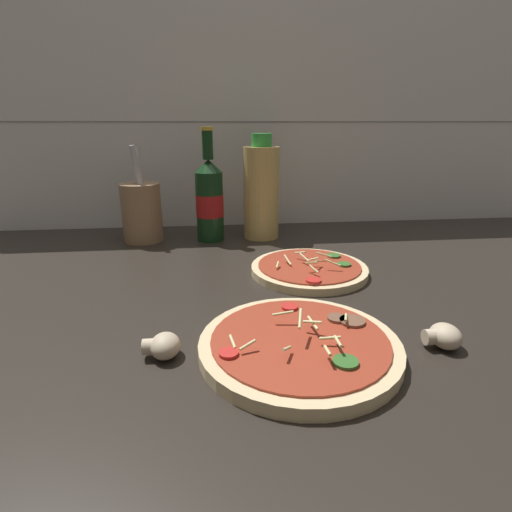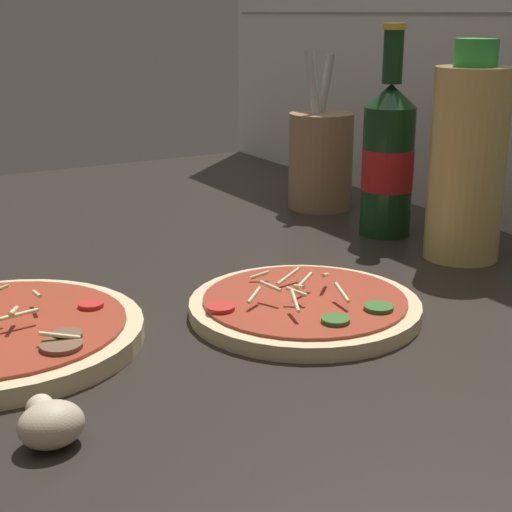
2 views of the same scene
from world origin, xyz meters
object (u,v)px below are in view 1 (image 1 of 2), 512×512
pizza_near (300,345)px  oil_bottle (261,191)px  beer_bottle (210,199)px  pizza_far (309,269)px  mushroom_left (163,346)px  mushroom_right (444,336)px  utensil_crock (142,211)px

pizza_near → oil_bottle: 54.07cm
beer_bottle → oil_bottle: size_ratio=1.06×
pizza_far → beer_bottle: beer_bottle is taller
oil_bottle → mushroom_left: size_ratio=5.45×
mushroom_left → mushroom_right: 35.44cm
pizza_near → mushroom_left: (-16.85, 0.75, 0.54)cm
utensil_crock → pizza_near: bearing=-62.7°
beer_bottle → oil_bottle: (12.55, 1.17, 1.53)cm
mushroom_left → utensil_crock: bearing=101.3°
pizza_far → mushroom_right: 29.76cm
utensil_crock → mushroom_left: bearing=-78.7°
oil_bottle → mushroom_right: size_ratio=5.31×
pizza_far → beer_bottle: bearing=126.8°
pizza_near → beer_bottle: size_ratio=0.96×
pizza_near → utensil_crock: (-27.26, 52.82, 6.21)cm
pizza_far → utensil_crock: 43.92cm
beer_bottle → mushroom_left: (-5.79, -51.11, -8.41)cm
pizza_near → utensil_crock: 59.76cm
pizza_near → utensil_crock: utensil_crock is taller
oil_bottle → beer_bottle: bearing=-174.7°
pizza_far → utensil_crock: bearing=143.4°
pizza_near → mushroom_right: pizza_near is taller
pizza_near → pizza_far: size_ratio=1.14×
mushroom_left → mushroom_right: size_ratio=0.97×
mushroom_right → pizza_near: bearing=177.6°
oil_bottle → mushroom_right: bearing=-72.4°
beer_bottle → utensil_crock: (-16.19, 0.96, -2.75)cm
pizza_far → oil_bottle: 28.87cm
utensil_crock → mushroom_right: bearing=-49.5°
pizza_near → beer_bottle: beer_bottle is taller
mushroom_left → utensil_crock: size_ratio=0.20×
mushroom_left → utensil_crock: 53.40cm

